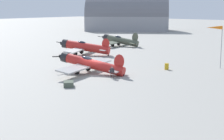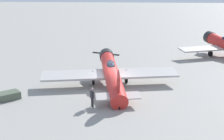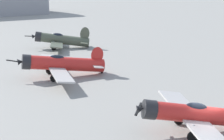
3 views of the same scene
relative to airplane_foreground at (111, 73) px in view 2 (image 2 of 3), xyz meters
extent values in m
plane|color=gray|center=(0.51, 0.13, -1.34)|extent=(400.00, 400.00, 0.00)
cylinder|color=red|center=(0.51, 0.13, -0.04)|extent=(9.56, 3.65, 2.79)
cylinder|color=#232326|center=(-3.87, -0.99, 0.67)|extent=(1.44, 1.67, 1.56)
cone|color=#232326|center=(-4.50, -1.15, 0.77)|extent=(0.77, 0.74, 0.68)
cube|color=black|center=(-4.64, -1.18, 0.77)|extent=(0.48, 2.89, 0.28)
ellipsoid|color=black|center=(-0.40, -0.10, 0.67)|extent=(1.92, 1.18, 0.94)
cube|color=#BCB7B2|center=(-0.59, -0.15, -0.23)|extent=(5.06, 12.59, 0.50)
ellipsoid|color=red|center=(4.35, 1.11, 0.59)|extent=(1.77, 0.56, 2.20)
cube|color=#BCB7B2|center=(4.16, 1.06, -0.57)|extent=(1.91, 3.57, 0.27)
cylinder|color=#999BA0|center=(-0.75, -1.81, -0.48)|extent=(0.14, 0.14, 0.94)
cylinder|color=black|center=(-0.75, -1.81, -0.94)|extent=(0.82, 0.39, 0.80)
cylinder|color=#999BA0|center=(-1.52, 1.23, -0.48)|extent=(0.14, 0.14, 0.94)
cylinder|color=black|center=(-1.52, 1.23, -0.94)|extent=(0.82, 0.39, 0.80)
cylinder|color=black|center=(4.90, 1.25, -1.20)|extent=(0.30, 0.17, 0.28)
cylinder|color=#232326|center=(-17.67, 11.91, 0.73)|extent=(1.69, 1.98, 1.78)
cone|color=#232326|center=(-18.26, 11.64, 0.81)|extent=(0.86, 0.90, 0.76)
cube|color=black|center=(-18.40, 11.58, 0.81)|extent=(2.88, 0.27, 0.43)
cube|color=#BCB7B2|center=(-14.68, 13.25, -0.11)|extent=(6.95, 12.54, 0.40)
cylinder|color=#999BA0|center=(-14.49, 11.49, -0.41)|extent=(0.14, 0.14, 1.06)
cylinder|color=black|center=(-14.49, 11.49, -0.94)|extent=(0.81, 0.51, 0.80)
cylinder|color=#2D2D33|center=(4.60, -0.89, -0.96)|extent=(0.11, 0.11, 0.78)
cylinder|color=#2D2D33|center=(4.84, -0.76, -0.96)|extent=(0.11, 0.11, 0.78)
cube|color=#2D2D33|center=(4.72, -0.82, -0.29)|extent=(0.47, 0.38, 0.55)
sphere|color=gray|center=(4.72, -0.82, 0.10)|extent=(0.20, 0.20, 0.20)
cylinder|color=#2D2D33|center=(4.49, -0.94, -0.27)|extent=(0.08, 0.08, 0.52)
cylinder|color=#2D2D33|center=(4.95, -0.70, -0.27)|extent=(0.08, 0.08, 0.52)
cube|color=#4C5647|center=(3.94, -7.86, -1.04)|extent=(1.97, 1.96, 0.60)
camera|label=1|loc=(34.50, -36.76, 7.98)|focal=58.47mm
camera|label=2|loc=(24.53, 3.23, 7.13)|focal=46.08mm
camera|label=3|loc=(-3.87, -25.71, 10.28)|focal=57.74mm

